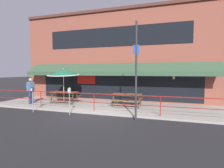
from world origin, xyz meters
name	(u,v)px	position (x,y,z in m)	size (l,w,h in m)	color
ground_plane	(92,114)	(0.00, 0.00, 0.00)	(120.00, 120.00, 0.00)	#232326
patio_deck	(105,106)	(0.00, 2.00, 0.05)	(15.00, 4.00, 0.10)	#9E998E
restaurant_building	(115,56)	(0.00, 4.22, 3.38)	(15.00, 1.60, 6.80)	brown
patio_railing	(94,98)	(0.00, 0.30, 0.80)	(13.84, 0.04, 0.97)	maroon
picnic_table_left	(64,94)	(-2.96, 2.04, 0.71)	(1.80, 1.42, 0.76)	brown
picnic_table_centre	(127,97)	(1.38, 2.17, 0.71)	(1.80, 1.42, 0.76)	brown
patio_umbrella_left	(63,72)	(-2.96, 1.98, 2.18)	(2.14, 2.14, 2.38)	#B7B2A8
pedestrian_walking	(31,89)	(-4.96, 1.14, 1.06)	(0.28, 0.62, 1.71)	navy
parking_meter_near	(33,92)	(-3.26, -0.56, 1.15)	(0.15, 0.16, 1.42)	gray
parking_meter_far	(69,93)	(-1.00, -0.52, 1.15)	(0.15, 0.16, 1.42)	gray
street_sign_pole	(136,70)	(2.39, -0.45, 2.29)	(0.28, 0.09, 4.46)	#2D2D33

